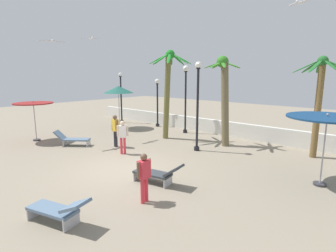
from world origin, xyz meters
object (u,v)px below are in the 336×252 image
object	(u,v)px
patio_umbrella_1	(33,105)
seagull_2	(300,2)
guest_0	(144,173)
guest_2	(123,134)
seagull_0	(91,38)
patio_umbrella_0	(327,120)
palm_tree_2	(319,94)
lamp_post_2	(186,91)
lounge_chair_1	(72,139)
lamp_post_3	(121,95)
lounge_chair_0	(59,209)
guest_1	(115,128)
palm_tree_1	(224,91)
patio_umbrella_2	(118,90)
lamp_post_1	(157,98)
lounge_chair_2	(158,173)
lamp_post_0	(198,101)
seagull_1	(52,41)
palm_tree_0	(168,84)

from	to	relation	value
patio_umbrella_1	seagull_2	world-z (taller)	seagull_2
guest_0	guest_2	world-z (taller)	guest_2
seagull_0	seagull_2	bearing A→B (deg)	10.31
patio_umbrella_0	seagull_0	bearing A→B (deg)	-174.02
palm_tree_2	guest_0	world-z (taller)	palm_tree_2
lamp_post_2	lounge_chair_1	distance (m)	7.65
lamp_post_3	lounge_chair_0	distance (m)	15.26
guest_0	guest_1	size ratio (longest dim) A/B	0.89
lounge_chair_0	guest_1	bearing A→B (deg)	131.65
lounge_chair_1	seagull_0	bearing A→B (deg)	105.03
palm_tree_1	lamp_post_3	world-z (taller)	palm_tree_1
patio_umbrella_2	lamp_post_1	size ratio (longest dim) A/B	0.87
patio_umbrella_1	guest_1	bearing A→B (deg)	26.10
guest_1	palm_tree_2	bearing A→B (deg)	31.01
lamp_post_2	seagull_0	world-z (taller)	seagull_0
lamp_post_3	guest_0	distance (m)	14.32
lamp_post_2	lounge_chair_2	size ratio (longest dim) A/B	2.29
palm_tree_1	lamp_post_0	bearing A→B (deg)	-103.01
palm_tree_1	seagull_0	bearing A→B (deg)	-150.11
lamp_post_0	lamp_post_1	distance (m)	6.94
lounge_chair_1	seagull_2	world-z (taller)	seagull_2
lamp_post_1	lounge_chair_1	size ratio (longest dim) A/B	1.96
lamp_post_2	seagull_1	world-z (taller)	seagull_1
lounge_chair_1	guest_0	world-z (taller)	guest_0
lounge_chair_1	seagull_0	size ratio (longest dim) A/B	1.56
palm_tree_2	lamp_post_3	bearing A→B (deg)	-179.57
lamp_post_1	seagull_2	bearing A→B (deg)	-17.95
lamp_post_1	seagull_2	world-z (taller)	seagull_2
palm_tree_2	lamp_post_2	size ratio (longest dim) A/B	1.05
lounge_chair_1	guest_1	xyz separation A→B (m)	(1.99, 1.44, 0.68)
seagull_1	seagull_2	distance (m)	11.58
palm_tree_1	lounge_chair_1	bearing A→B (deg)	-137.30
patio_umbrella_1	patio_umbrella_2	distance (m)	5.76
lounge_chair_0	guest_0	bearing A→B (deg)	71.13
seagull_2	seagull_1	bearing A→B (deg)	-158.81
guest_1	lamp_post_3	bearing A→B (deg)	138.99
patio_umbrella_0	seagull_1	xyz separation A→B (m)	(-12.17, -3.50, 3.23)
lamp_post_1	patio_umbrella_1	bearing A→B (deg)	-105.90
seagull_1	seagull_2	world-z (taller)	seagull_2
patio_umbrella_1	palm_tree_0	world-z (taller)	palm_tree_0
lounge_chair_1	lamp_post_2	bearing A→B (deg)	69.20
lamp_post_0	guest_0	size ratio (longest dim) A/B	2.89
patio_umbrella_1	lounge_chair_0	distance (m)	10.41
lounge_chair_2	guest_1	xyz separation A→B (m)	(-5.16, 2.07, 0.67)
guest_0	guest_1	world-z (taller)	guest_1
palm_tree_2	guest_0	xyz separation A→B (m)	(-2.65, -8.45, -2.05)
guest_1	seagull_0	bearing A→B (deg)	170.93
palm_tree_1	palm_tree_2	size ratio (longest dim) A/B	1.04
lounge_chair_0	seagull_2	distance (m)	10.47
palm_tree_0	patio_umbrella_2	bearing A→B (deg)	178.77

